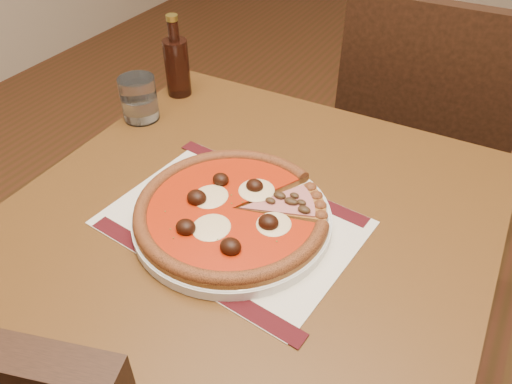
{
  "coord_description": "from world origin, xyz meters",
  "views": [
    {
      "loc": [
        0.03,
        -0.8,
        1.33
      ],
      "look_at": [
        -0.3,
        -0.23,
        0.78
      ],
      "focal_mm": 35.0,
      "sensor_mm": 36.0,
      "label": 1
    }
  ],
  "objects_px": {
    "bottle": "(177,64)",
    "plate": "(232,218)",
    "water_glass": "(139,99)",
    "chair_far": "(422,135)",
    "table": "(251,252)",
    "pizza": "(232,210)"
  },
  "relations": [
    {
      "from": "water_glass",
      "to": "bottle",
      "type": "relative_size",
      "value": 0.51
    },
    {
      "from": "chair_far",
      "to": "water_glass",
      "type": "height_order",
      "value": "chair_far"
    },
    {
      "from": "pizza",
      "to": "water_glass",
      "type": "distance_m",
      "value": 0.4
    },
    {
      "from": "table",
      "to": "bottle",
      "type": "bearing_deg",
      "value": 141.91
    },
    {
      "from": "chair_far",
      "to": "pizza",
      "type": "xyz_separation_m",
      "value": [
        -0.16,
        -0.76,
        0.24
      ]
    },
    {
      "from": "water_glass",
      "to": "bottle",
      "type": "distance_m",
      "value": 0.13
    },
    {
      "from": "table",
      "to": "bottle",
      "type": "xyz_separation_m",
      "value": [
        -0.36,
        0.28,
        0.18
      ]
    },
    {
      "from": "chair_far",
      "to": "pizza",
      "type": "bearing_deg",
      "value": 76.39
    },
    {
      "from": "chair_far",
      "to": "water_glass",
      "type": "relative_size",
      "value": 9.97
    },
    {
      "from": "chair_far",
      "to": "plate",
      "type": "relative_size",
      "value": 2.86
    },
    {
      "from": "chair_far",
      "to": "water_glass",
      "type": "distance_m",
      "value": 0.81
    },
    {
      "from": "water_glass",
      "to": "pizza",
      "type": "bearing_deg",
      "value": -28.18
    },
    {
      "from": "chair_far",
      "to": "table",
      "type": "bearing_deg",
      "value": 76.64
    },
    {
      "from": "table",
      "to": "water_glass",
      "type": "xyz_separation_m",
      "value": [
        -0.36,
        0.15,
        0.15
      ]
    },
    {
      "from": "chair_far",
      "to": "plate",
      "type": "height_order",
      "value": "chair_far"
    },
    {
      "from": "water_glass",
      "to": "bottle",
      "type": "height_order",
      "value": "bottle"
    },
    {
      "from": "chair_far",
      "to": "pizza",
      "type": "relative_size",
      "value": 2.94
    },
    {
      "from": "pizza",
      "to": "table",
      "type": "bearing_deg",
      "value": 73.95
    },
    {
      "from": "bottle",
      "to": "table",
      "type": "bearing_deg",
      "value": -38.09
    },
    {
      "from": "plate",
      "to": "bottle",
      "type": "xyz_separation_m",
      "value": [
        -0.35,
        0.32,
        0.06
      ]
    },
    {
      "from": "bottle",
      "to": "plate",
      "type": "bearing_deg",
      "value": -42.77
    },
    {
      "from": "table",
      "to": "bottle",
      "type": "relative_size",
      "value": 4.37
    }
  ]
}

